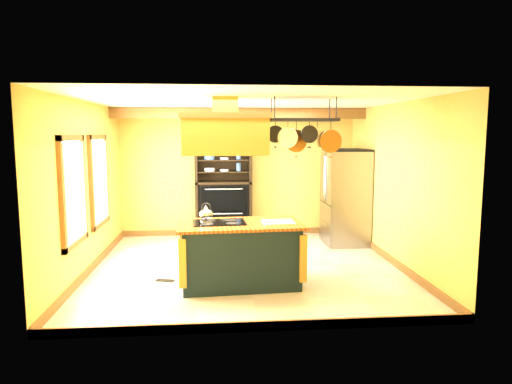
{
  "coord_description": "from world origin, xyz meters",
  "views": [
    {
      "loc": [
        -0.46,
        -7.32,
        2.2
      ],
      "look_at": [
        0.19,
        0.3,
        1.22
      ],
      "focal_mm": 32.0,
      "sensor_mm": 36.0,
      "label": 1
    }
  ],
  "objects": [
    {
      "name": "floor_register",
      "position": [
        -1.26,
        -0.6,
        0.01
      ],
      "size": [
        0.3,
        0.19,
        0.01
      ],
      "primitive_type": "cube",
      "rotation": [
        0.0,
        0.0,
        -0.27
      ],
      "color": "black",
      "rests_on": "floor"
    },
    {
      "name": "kitchen_island",
      "position": [
        -0.14,
        -0.87,
        0.47
      ],
      "size": [
        1.85,
        1.1,
        1.11
      ],
      "rotation": [
        0.0,
        0.0,
        0.06
      ],
      "color": "black",
      "rests_on": "floor"
    },
    {
      "name": "window_near",
      "position": [
        -2.47,
        -0.8,
        1.4
      ],
      "size": [
        0.06,
        1.06,
        1.56
      ],
      "color": "olive",
      "rests_on": "wall_left"
    },
    {
      "name": "wall_back",
      "position": [
        0.0,
        2.5,
        1.35
      ],
      "size": [
        5.0,
        0.02,
        2.7
      ],
      "primitive_type": "cube",
      "color": "#E5B154",
      "rests_on": "floor"
    },
    {
      "name": "ceiling",
      "position": [
        0.0,
        0.0,
        2.7
      ],
      "size": [
        5.0,
        5.0,
        0.0
      ],
      "primitive_type": "plane",
      "rotation": [
        3.14,
        0.0,
        0.0
      ],
      "color": "white",
      "rests_on": "wall_back"
    },
    {
      "name": "floor",
      "position": [
        0.0,
        0.0,
        0.0
      ],
      "size": [
        5.0,
        5.0,
        0.0
      ],
      "primitive_type": "plane",
      "color": "beige",
      "rests_on": "ground"
    },
    {
      "name": "ceiling_beam",
      "position": [
        0.0,
        1.7,
        2.59
      ],
      "size": [
        5.0,
        0.15,
        0.2
      ],
      "primitive_type": "cube",
      "color": "olive",
      "rests_on": "ceiling"
    },
    {
      "name": "wall_front",
      "position": [
        0.0,
        -2.5,
        1.35
      ],
      "size": [
        5.0,
        0.02,
        2.7
      ],
      "primitive_type": "cube",
      "color": "#E5B154",
      "rests_on": "floor"
    },
    {
      "name": "hutch",
      "position": [
        -0.33,
        2.27,
        0.82
      ],
      "size": [
        1.18,
        0.54,
        2.09
      ],
      "color": "black",
      "rests_on": "floor"
    },
    {
      "name": "refrigerator",
      "position": [
        2.08,
        1.5,
        0.9
      ],
      "size": [
        0.8,
        0.95,
        1.86
      ],
      "color": "gray",
      "rests_on": "floor"
    },
    {
      "name": "range_hood",
      "position": [
        -0.34,
        -0.87,
        2.22
      ],
      "size": [
        1.26,
        0.71,
        0.8
      ],
      "color": "#C98232",
      "rests_on": "ceiling"
    },
    {
      "name": "pot_rack",
      "position": [
        0.77,
        -0.87,
        2.26
      ],
      "size": [
        1.05,
        0.48,
        0.77
      ],
      "color": "black",
      "rests_on": "ceiling"
    },
    {
      "name": "wall_right",
      "position": [
        2.5,
        0.0,
        1.35
      ],
      "size": [
        0.02,
        5.0,
        2.7
      ],
      "primitive_type": "cube",
      "color": "#E5B154",
      "rests_on": "floor"
    },
    {
      "name": "wall_left",
      "position": [
        -2.5,
        0.0,
        1.35
      ],
      "size": [
        0.02,
        5.0,
        2.7
      ],
      "primitive_type": "cube",
      "color": "#E5B154",
      "rests_on": "floor"
    },
    {
      "name": "window_far",
      "position": [
        -2.47,
        0.6,
        1.4
      ],
      "size": [
        0.06,
        1.06,
        1.56
      ],
      "color": "olive",
      "rests_on": "wall_left"
    }
  ]
}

